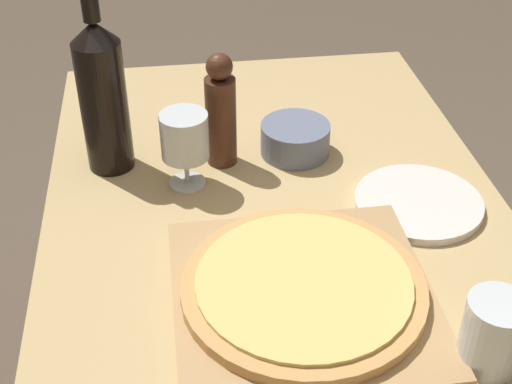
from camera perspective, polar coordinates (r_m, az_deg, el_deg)
dining_table at (r=1.14m, az=2.65°, el=-9.23°), size 0.76×1.37×0.73m
cutting_board at (r=1.00m, az=3.53°, el=-8.43°), size 0.36×0.36×0.02m
pizza at (r=0.98m, az=3.57°, el=-7.57°), size 0.34×0.34×0.02m
wine_bottle at (r=1.23m, az=-12.17°, el=7.62°), size 0.08×0.08×0.34m
pepper_mill at (r=1.23m, az=-2.84°, el=6.36°), size 0.05×0.05×0.21m
wine_glass at (r=1.18m, az=-5.74°, el=4.33°), size 0.08×0.08×0.14m
small_bowl at (r=1.30m, az=3.15°, el=4.26°), size 0.13×0.13×0.06m
drinking_tumbler at (r=0.94m, az=18.47°, el=-10.66°), size 0.08×0.08×0.10m
dinner_plate at (r=1.20m, az=12.86°, el=-0.84°), size 0.21×0.21×0.01m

